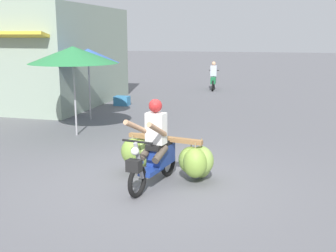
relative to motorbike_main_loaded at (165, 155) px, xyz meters
name	(u,v)px	position (x,y,z in m)	size (l,w,h in m)	color
ground_plane	(155,182)	(-0.14, -0.22, -0.48)	(120.00, 120.00, 0.00)	slate
motorbike_main_loaded	(165,155)	(0.00, 0.00, 0.00)	(1.95, 1.91, 1.58)	black
motorbike_distant_ahead_left	(213,79)	(-1.13, 13.22, 0.09)	(0.50, 1.62, 1.40)	black
shopfront_building	(42,56)	(-7.07, 7.57, 1.39)	(4.87, 6.68, 3.73)	gray
market_umbrella_near_shop	(88,56)	(-3.81, 4.88, 1.56)	(1.94, 1.94, 2.26)	#99999E
market_umbrella_further_along	(73,55)	(-3.27, 2.83, 1.68)	(2.36, 2.36, 2.39)	#99999E
produce_crate	(122,101)	(-3.83, 7.74, -0.30)	(0.56, 0.40, 0.36)	teal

